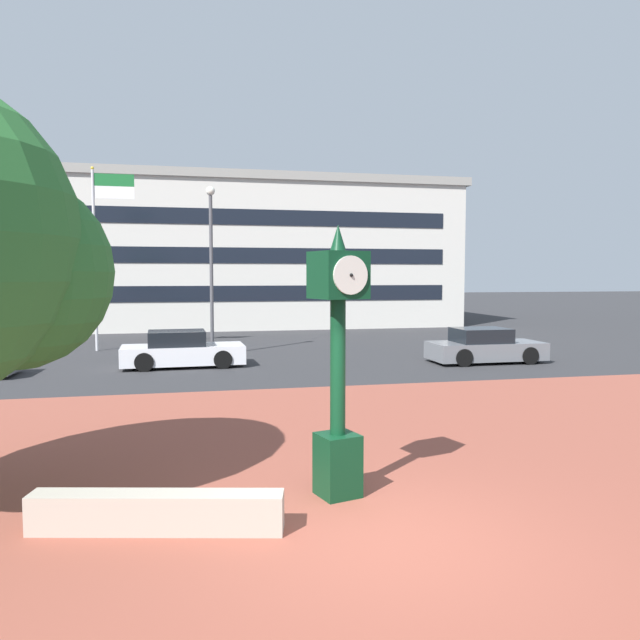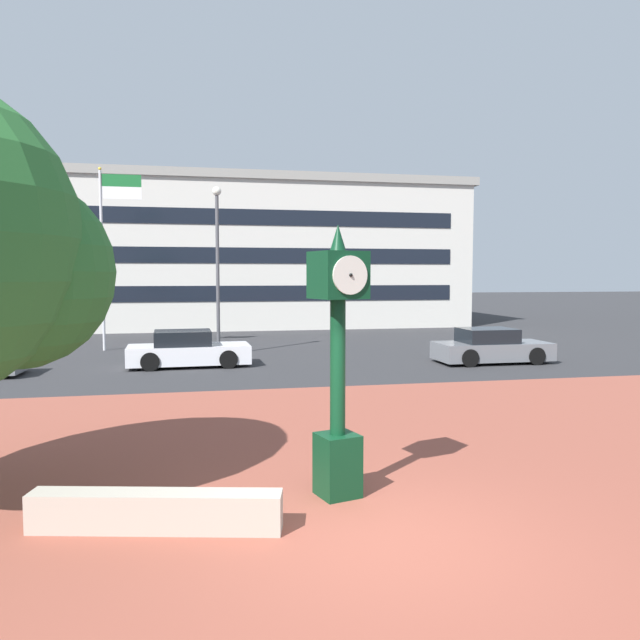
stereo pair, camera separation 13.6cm
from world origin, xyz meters
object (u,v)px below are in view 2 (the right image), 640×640
object	(u,v)px
car_street_near	(188,350)
flagpole_primary	(107,240)
civic_building	(221,255)
street_lamp_post	(217,253)
car_street_far	(491,347)
street_clock	(338,360)

from	to	relation	value
car_street_near	flagpole_primary	distance (m)	7.64
civic_building	street_lamp_post	world-z (taller)	civic_building
car_street_near	car_street_far	xyz separation A→B (m)	(10.99, -1.31, 0.00)
car_street_far	civic_building	xyz separation A→B (m)	(-8.89, 22.44, 4.06)
car_street_far	flagpole_primary	world-z (taller)	flagpole_primary
car_street_near	civic_building	bearing A→B (deg)	172.46
car_street_near	civic_building	distance (m)	21.61
street_clock	civic_building	size ratio (longest dim) A/B	0.13
street_lamp_post	car_street_near	bearing A→B (deg)	-113.11
car_street_far	civic_building	world-z (taller)	civic_building
street_clock	car_street_near	xyz separation A→B (m)	(-2.29, 13.60, -1.44)
car_street_far	flagpole_primary	bearing A→B (deg)	-115.36
car_street_far	car_street_near	bearing A→B (deg)	-96.84
street_clock	street_lamp_post	bearing A→B (deg)	78.39
street_clock	street_lamp_post	distance (m)	16.56
flagpole_primary	street_lamp_post	size ratio (longest dim) A/B	1.16
car_street_far	civic_building	bearing A→B (deg)	-158.42
street_lamp_post	flagpole_primary	bearing A→B (deg)	149.45
flagpole_primary	street_lamp_post	world-z (taller)	flagpole_primary
street_clock	car_street_far	distance (m)	15.12
flagpole_primary	civic_building	size ratio (longest dim) A/B	0.25
car_street_near	car_street_far	size ratio (longest dim) A/B	1.03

